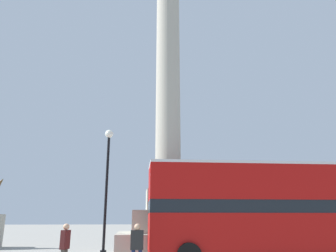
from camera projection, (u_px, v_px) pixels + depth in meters
The scene contains 5 objects.
monument_column at pixel (168, 132), 19.89m from camera, with size 5.62×5.62×24.89m.
bus_a at pixel (264, 208), 14.92m from camera, with size 10.51×2.94×4.34m.
street_lamp at pixel (107, 182), 17.14m from camera, with size 0.44×0.44×6.58m.
pedestrian_near_lamp at pixel (65, 245), 11.91m from camera, with size 0.30×0.49×1.73m.
pedestrian_by_plinth at pixel (137, 246), 11.67m from camera, with size 0.47×0.23×1.74m.
Camera 1 is at (-1.89, -19.14, 1.91)m, focal length 35.00 mm.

